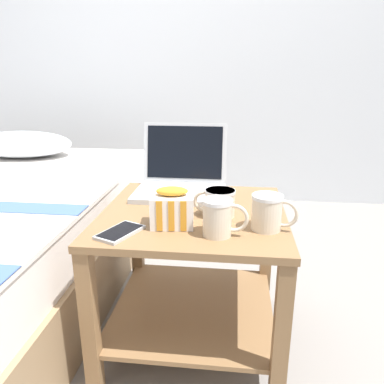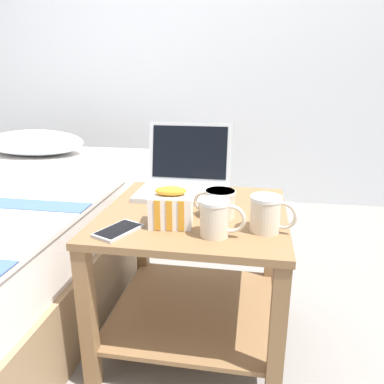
% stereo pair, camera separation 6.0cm
% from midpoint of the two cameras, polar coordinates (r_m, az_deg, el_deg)
% --- Properties ---
extents(ground_plane, '(8.00, 8.00, 0.00)m').
position_cam_midpoint_polar(ground_plane, '(1.47, -1.03, -21.19)').
color(ground_plane, gray).
extents(back_wall, '(8.00, 0.05, 2.50)m').
position_cam_midpoint_polar(back_wall, '(2.78, 3.68, 24.44)').
color(back_wall, silver).
rests_on(back_wall, ground_plane).
extents(bedside_table, '(0.59, 0.59, 0.49)m').
position_cam_midpoint_polar(bedside_table, '(1.30, -1.11, -10.16)').
color(bedside_table, olive).
rests_on(bedside_table, ground_plane).
extents(laptop, '(0.33, 0.29, 0.25)m').
position_cam_midpoint_polar(laptop, '(1.41, -2.82, 1.99)').
color(laptop, '#B7BABC').
rests_on(laptop, bedside_table).
extents(mug_front_left, '(0.13, 0.09, 0.10)m').
position_cam_midpoint_polar(mug_front_left, '(1.08, 9.97, -2.84)').
color(mug_front_left, beige).
rests_on(mug_front_left, bedside_table).
extents(mug_front_right, '(0.13, 0.10, 0.09)m').
position_cam_midpoint_polar(mug_front_right, '(1.17, 2.68, -1.47)').
color(mug_front_right, beige).
rests_on(mug_front_right, bedside_table).
extents(mug_mid_center, '(0.13, 0.08, 0.10)m').
position_cam_midpoint_polar(mug_mid_center, '(1.03, 2.43, -3.66)').
color(mug_mid_center, beige).
rests_on(mug_mid_center, bedside_table).
extents(snack_bag, '(0.13, 0.10, 0.12)m').
position_cam_midpoint_polar(snack_bag, '(1.10, -4.58, -2.53)').
color(snack_bag, white).
rests_on(snack_bag, bedside_table).
extents(cell_phone, '(0.13, 0.16, 0.01)m').
position_cam_midpoint_polar(cell_phone, '(1.08, -12.49, -6.00)').
color(cell_phone, '#B7BABC').
rests_on(cell_phone, bedside_table).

